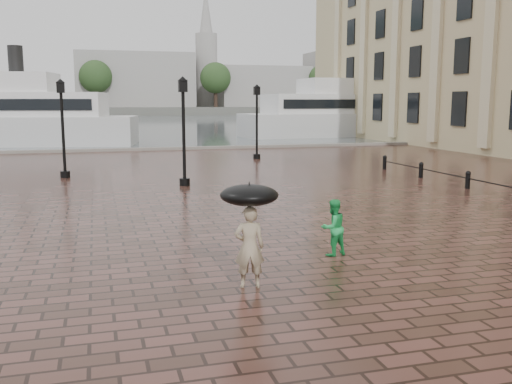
# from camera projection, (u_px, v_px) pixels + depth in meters

# --- Properties ---
(ground) EXTENTS (300.00, 300.00, 0.00)m
(ground) POSITION_uv_depth(u_px,v_px,m) (135.00, 304.00, 10.04)
(ground) COLOR #331F17
(ground) RESTS_ON ground
(harbour_water) EXTENTS (240.00, 240.00, 0.00)m
(harbour_water) POSITION_uv_depth(u_px,v_px,m) (99.00, 122.00, 97.51)
(harbour_water) COLOR #495359
(harbour_water) RESTS_ON ground
(quay_edge) EXTENTS (80.00, 0.60, 0.30)m
(quay_edge) POSITION_uv_depth(u_px,v_px,m) (104.00, 151.00, 40.47)
(quay_edge) COLOR slate
(quay_edge) RESTS_ON ground
(far_shore) EXTENTS (300.00, 60.00, 2.00)m
(far_shore) POSITION_uv_depth(u_px,v_px,m) (97.00, 110.00, 162.00)
(far_shore) COLOR #4C4C47
(far_shore) RESTS_ON ground
(distant_skyline) EXTENTS (102.50, 22.00, 33.00)m
(distant_skyline) POSITION_uv_depth(u_px,v_px,m) (269.00, 80.00, 164.01)
(distant_skyline) COLOR gray
(distant_skyline) RESTS_ON ground
(far_trees) EXTENTS (188.00, 8.00, 13.50)m
(far_trees) POSITION_uv_depth(u_px,v_px,m) (96.00, 77.00, 139.76)
(far_trees) COLOR #2D2119
(far_trees) RESTS_ON ground
(street_lamps) EXTENTS (21.44, 14.44, 4.40)m
(street_lamps) POSITION_uv_depth(u_px,v_px,m) (71.00, 128.00, 25.98)
(street_lamps) COLOR black
(street_lamps) RESTS_ON ground
(adult_pedestrian) EXTENTS (0.64, 0.48, 1.59)m
(adult_pedestrian) POSITION_uv_depth(u_px,v_px,m) (249.00, 247.00, 10.81)
(adult_pedestrian) COLOR tan
(adult_pedestrian) RESTS_ON ground
(child_pedestrian) EXTENTS (0.75, 0.65, 1.31)m
(child_pedestrian) POSITION_uv_depth(u_px,v_px,m) (333.00, 227.00, 13.11)
(child_pedestrian) COLOR green
(child_pedestrian) RESTS_ON ground
(ferry_far) EXTENTS (24.35, 7.55, 7.87)m
(ferry_far) POSITION_uv_depth(u_px,v_px,m) (356.00, 113.00, 58.65)
(ferry_far) COLOR silver
(ferry_far) RESTS_ON ground
(umbrella) EXTENTS (1.10, 1.10, 1.11)m
(umbrella) POSITION_uv_depth(u_px,v_px,m) (249.00, 195.00, 10.65)
(umbrella) COLOR black
(umbrella) RESTS_ON ground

